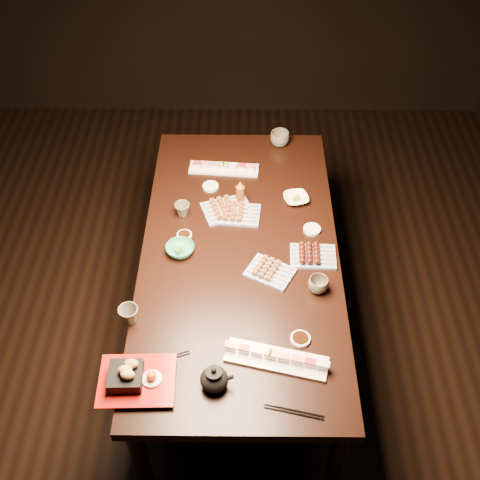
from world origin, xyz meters
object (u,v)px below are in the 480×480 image
Objects in this scene: yakitori_plate_right at (270,269)px; dining_table at (240,302)px; sushi_platter_far at (224,166)px; edamame_bowl_cream at (296,199)px; yakitori_plate_center at (238,211)px; teacup_mid_right at (318,285)px; condiment_bottle at (240,192)px; teacup_far_right at (280,139)px; yakitori_plate_left at (227,206)px; tempura_tray at (136,376)px; teapot at (214,377)px; teacup_near_left at (129,315)px; sushi_platter_near at (277,357)px; edamame_bowl_green at (180,249)px; teacup_far_left at (182,209)px.

dining_table is at bearing 163.28° from yakitori_plate_right.
sushi_platter_far reaches higher than edamame_bowl_cream.
teacup_mid_right is (0.35, -0.47, 0.01)m from yakitori_plate_center.
teacup_far_right is at bearing 66.00° from condiment_bottle.
condiment_bottle is at bearing 134.58° from yakitori_plate_right.
teacup_mid_right is 1.05m from teacup_far_right.
dining_table is 0.49m from yakitori_plate_left.
tempura_tray is 0.29m from teapot.
teacup_near_left is (-0.36, -0.99, 0.02)m from sushi_platter_far.
teapot reaches higher than yakitori_plate_right.
condiment_bottle is (-0.34, 0.56, 0.03)m from teacup_mid_right.
sushi_platter_near is 0.45m from yakitori_plate_right.
sushi_platter_near is 1.39× the size of tempura_tray.
sushi_platter_far is 2.73× the size of condiment_bottle.
sushi_platter_far is at bearing 73.19° from edamame_bowl_green.
teacup_mid_right is (0.34, -0.23, 0.41)m from dining_table.
teapot is at bearing -94.83° from condiment_bottle.
tempura_tray is 1.61m from teacup_far_right.
edamame_bowl_green is 1.03× the size of teapot.
edamame_bowl_cream is 1.04m from teacup_near_left.
teacup_near_left is (-0.45, -0.40, 0.41)m from dining_table.
condiment_bottle is (-0.21, -0.48, 0.03)m from teacup_far_right.
yakitori_plate_left is at bearing 53.79° from edamame_bowl_green.
sushi_platter_near is 0.84m from yakitori_plate_center.
teacup_far_left is at bearing -169.26° from edamame_bowl_cream.
dining_table is 0.82m from teapot.
sushi_platter_far is 1.05m from teacup_near_left.
yakitori_plate_right is at bearing -82.93° from yakitori_plate_left.
condiment_bottle is at bearing 112.46° from sushi_platter_near.
yakitori_plate_left reaches higher than edamame_bowl_green.
edamame_bowl_cream is (0.55, 0.36, -0.01)m from edamame_bowl_green.
yakitori_plate_right is at bearing 104.84° from sushi_platter_near.
sushi_platter_far is 1.82× the size of yakitori_plate_right.
tempura_tray is at bearing -96.14° from teacup_far_left.
edamame_bowl_green is at bearing -127.96° from condiment_bottle.
yakitori_plate_left is 0.64m from teacup_mid_right.
teacup_far_left is at bearing 75.26° from teacup_near_left.
edamame_bowl_green is (-0.18, -0.60, -0.00)m from sushi_platter_far.
yakitori_plate_left reaches higher than dining_table.
dining_table is at bearing 82.10° from teapot.
dining_table is at bearing 2.66° from edamame_bowl_green.
sushi_platter_far is at bearing 146.36° from edamame_bowl_cream.
yakitori_plate_center is 2.59× the size of teacup_near_left.
teacup_mid_right is 1.19× the size of teacup_far_left.
dining_table is 14.88× the size of edamame_bowl_cream.
sushi_platter_far is 0.40m from teacup_far_left.
teacup_far_right reaches higher than yakitori_plate_left.
edamame_bowl_green is at bearing -168.48° from dining_table.
tempura_tray is (-0.38, -0.69, 0.43)m from dining_table.
tempura_tray is at bearing -104.43° from yakitori_plate_right.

